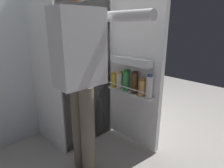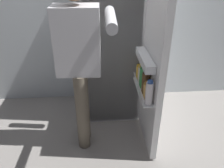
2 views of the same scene
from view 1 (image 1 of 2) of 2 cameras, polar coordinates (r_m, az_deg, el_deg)
ground_plane at (r=2.12m, az=-1.90°, el=-19.68°), size 6.36×6.36×0.00m
kitchen_wall at (r=2.43m, az=-17.37°, el=16.29°), size 4.40×0.10×2.52m
refrigerator at (r=2.13m, az=-10.51°, el=5.93°), size 0.72×1.23×1.73m
person at (r=1.50m, az=-9.26°, el=5.57°), size 0.51×0.71×1.64m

